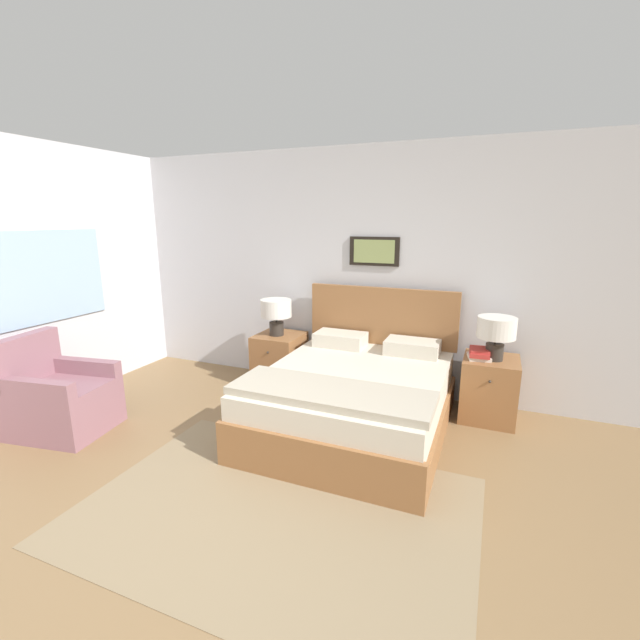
# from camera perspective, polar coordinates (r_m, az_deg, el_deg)

# --- Properties ---
(ground_plane) EXTENTS (16.00, 16.00, 0.00)m
(ground_plane) POSITION_cam_1_polar(r_m,az_deg,el_deg) (2.74, -16.51, -30.01)
(ground_plane) COLOR olive
(wall_back) EXTENTS (7.92, 0.09, 2.60)m
(wall_back) POSITION_cam_1_polar(r_m,az_deg,el_deg) (4.67, 5.47, 6.42)
(wall_back) COLOR silver
(wall_back) RESTS_ON ground_plane
(wall_left) EXTENTS (0.08, 5.31, 2.60)m
(wall_left) POSITION_cam_1_polar(r_m,az_deg,el_deg) (5.11, -32.14, 5.02)
(wall_left) COLOR silver
(wall_left) RESTS_ON ground_plane
(area_rug_main) EXTENTS (2.52, 1.75, 0.01)m
(area_rug_main) POSITION_cam_1_polar(r_m,az_deg,el_deg) (3.07, -5.91, -23.86)
(area_rug_main) COLOR #897556
(area_rug_main) RESTS_ON ground_plane
(bed) EXTENTS (1.57, 1.91, 1.16)m
(bed) POSITION_cam_1_polar(r_m,az_deg,el_deg) (3.91, 4.64, -10.10)
(bed) COLOR #936038
(bed) RESTS_ON ground_plane
(armchair) EXTENTS (0.87, 0.76, 0.87)m
(armchair) POSITION_cam_1_polar(r_m,az_deg,el_deg) (4.51, -31.49, -8.98)
(armchair) COLOR #8E606B
(armchair) RESTS_ON ground_plane
(nightstand_near_window) EXTENTS (0.49, 0.54, 0.60)m
(nightstand_near_window) POSITION_cam_1_polar(r_m,az_deg,el_deg) (4.90, -5.40, -5.30)
(nightstand_near_window) COLOR #936038
(nightstand_near_window) RESTS_ON ground_plane
(nightstand_by_door) EXTENTS (0.49, 0.54, 0.60)m
(nightstand_by_door) POSITION_cam_1_polar(r_m,az_deg,el_deg) (4.39, 21.59, -8.49)
(nightstand_by_door) COLOR #936038
(nightstand_by_door) RESTS_ON ground_plane
(table_lamp_near_window) EXTENTS (0.34, 0.34, 0.40)m
(table_lamp_near_window) POSITION_cam_1_polar(r_m,az_deg,el_deg) (4.73, -5.87, 1.18)
(table_lamp_near_window) COLOR #2D2823
(table_lamp_near_window) RESTS_ON nightstand_near_window
(table_lamp_by_door) EXTENTS (0.34, 0.34, 0.40)m
(table_lamp_by_door) POSITION_cam_1_polar(r_m,az_deg,el_deg) (4.19, 22.46, -1.37)
(table_lamp_by_door) COLOR #2D2823
(table_lamp_by_door) RESTS_ON nightstand_by_door
(book_thick_bottom) EXTENTS (0.23, 0.23, 0.03)m
(book_thick_bottom) POSITION_cam_1_polar(r_m,az_deg,el_deg) (4.24, 20.44, -4.64)
(book_thick_bottom) COLOR silver
(book_thick_bottom) RESTS_ON nightstand_by_door
(book_hardcover_middle) EXTENTS (0.19, 0.25, 0.04)m
(book_hardcover_middle) POSITION_cam_1_polar(r_m,az_deg,el_deg) (4.23, 20.48, -4.16)
(book_hardcover_middle) COLOR #B7332D
(book_hardcover_middle) RESTS_ON book_thick_bottom
(book_novel_upper) EXTENTS (0.19, 0.22, 0.02)m
(book_novel_upper) POSITION_cam_1_polar(r_m,az_deg,el_deg) (4.22, 20.52, -3.73)
(book_novel_upper) COLOR #B7332D
(book_novel_upper) RESTS_ON book_hardcover_middle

